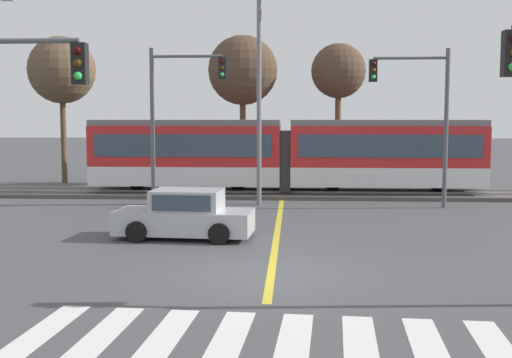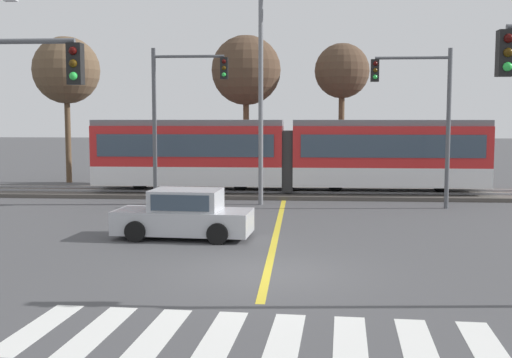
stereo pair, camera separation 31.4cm
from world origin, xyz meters
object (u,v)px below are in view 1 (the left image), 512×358
object	(u,v)px
street_lamp_centre	(264,79)
bare_tree_far_west	(62,71)
light_rail_tram	(285,153)
sedan_crossing	(185,216)
traffic_light_far_right	(421,104)
bare_tree_west	(243,71)
bare_tree_east	(338,72)
traffic_light_far_left	(176,103)

from	to	relation	value
street_lamp_centre	bare_tree_far_west	bearing A→B (deg)	144.07
light_rail_tram	sedan_crossing	world-z (taller)	light_rail_tram
street_lamp_centre	traffic_light_far_right	bearing A→B (deg)	-5.02
traffic_light_far_right	bare_tree_far_west	bearing A→B (deg)	153.45
light_rail_tram	bare_tree_far_west	size ratio (longest dim) A/B	2.24
sedan_crossing	street_lamp_centre	size ratio (longest dim) A/B	0.46
light_rail_tram	bare_tree_west	xyz separation A→B (m)	(-2.38, 4.21, 4.17)
traffic_light_far_right	bare_tree_east	size ratio (longest dim) A/B	0.84
bare_tree_far_west	bare_tree_west	xyz separation A→B (m)	(10.30, -0.96, -0.12)
sedan_crossing	bare_tree_east	world-z (taller)	bare_tree_east
bare_tree_west	traffic_light_far_left	bearing A→B (deg)	-105.75
traffic_light_far_right	street_lamp_centre	distance (m)	6.56
street_lamp_centre	bare_tree_west	bearing A→B (deg)	101.28
bare_tree_east	street_lamp_centre	bearing A→B (deg)	-114.35
traffic_light_far_right	street_lamp_centre	bearing A→B (deg)	174.98
traffic_light_far_left	bare_tree_far_west	distance (m)	12.12
traffic_light_far_right	bare_tree_west	xyz separation A→B (m)	(-7.97, 8.17, 1.95)
traffic_light_far_right	bare_tree_east	world-z (taller)	bare_tree_east
traffic_light_far_left	bare_tree_west	distance (m)	8.36
sedan_crossing	bare_tree_west	world-z (taller)	bare_tree_west
street_lamp_centre	bare_tree_east	size ratio (longest dim) A/B	1.22
light_rail_tram	street_lamp_centre	xyz separation A→B (m)	(-0.86, -3.40, 3.27)
bare_tree_west	bare_tree_east	size ratio (longest dim) A/B	1.05
sedan_crossing	bare_tree_east	xyz separation A→B (m)	(5.75, 15.84, 5.46)
traffic_light_far_left	bare_tree_east	xyz separation A→B (m)	(7.38, 8.31, 1.81)
light_rail_tram	sedan_crossing	xyz separation A→B (m)	(-2.95, -11.16, -1.35)
sedan_crossing	bare_tree_far_west	distance (m)	19.82
light_rail_tram	traffic_light_far_left	bearing A→B (deg)	-141.62
street_lamp_centre	bare_tree_far_west	world-z (taller)	street_lamp_centre
sedan_crossing	traffic_light_far_left	xyz separation A→B (m)	(-1.63, 7.52, 3.65)
street_lamp_centre	bare_tree_east	bearing A→B (deg)	65.65
traffic_light_far_right	light_rail_tram	bearing A→B (deg)	144.68
light_rail_tram	bare_tree_far_west	xyz separation A→B (m)	(-12.68, 5.17, 4.30)
traffic_light_far_left	bare_tree_east	size ratio (longest dim) A/B	0.86
traffic_light_far_right	street_lamp_centre	size ratio (longest dim) A/B	0.69
street_lamp_centre	bare_tree_far_west	distance (m)	14.63
bare_tree_west	bare_tree_east	xyz separation A→B (m)	(5.17, 0.47, -0.06)
bare_tree_east	light_rail_tram	bearing A→B (deg)	-120.86
traffic_light_far_left	bare_tree_far_west	size ratio (longest dim) A/B	0.80
sedan_crossing	bare_tree_east	size ratio (longest dim) A/B	0.56
bare_tree_east	traffic_light_far_left	bearing A→B (deg)	-131.61
sedan_crossing	bare_tree_far_west	world-z (taller)	bare_tree_far_west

